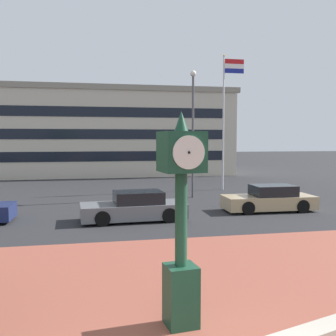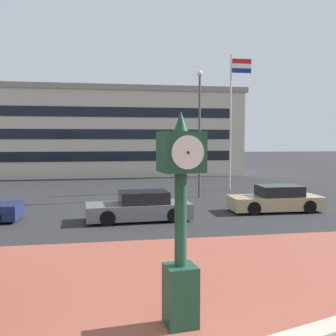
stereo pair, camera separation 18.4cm
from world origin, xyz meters
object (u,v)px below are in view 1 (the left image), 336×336
(car_street_near, at_px, (270,199))
(car_street_far, at_px, (134,207))
(flagpole_primary, at_px, (225,112))
(street_lamp_post, at_px, (193,122))
(civic_building, at_px, (89,132))
(street_clock, at_px, (181,217))

(car_street_near, bearing_deg, car_street_far, 99.42)
(flagpole_primary, xyz_separation_m, street_lamp_post, (-3.18, -3.17, -0.86))
(car_street_near, relative_size, flagpole_primary, 0.48)
(flagpole_primary, bearing_deg, street_lamp_post, -135.13)
(civic_building, height_order, street_lamp_post, civic_building)
(street_lamp_post, bearing_deg, car_street_near, -62.85)
(flagpole_primary, relative_size, civic_building, 0.33)
(car_street_far, bearing_deg, car_street_near, -84.85)
(car_street_near, xyz_separation_m, street_lamp_post, (-2.60, 5.06, 4.02))
(street_lamp_post, bearing_deg, street_clock, -105.76)
(street_clock, xyz_separation_m, car_street_near, (7.07, 10.79, -1.53))
(civic_building, bearing_deg, flagpole_primary, -58.88)
(street_clock, height_order, civic_building, civic_building)
(car_street_far, relative_size, flagpole_primary, 0.49)
(street_clock, relative_size, car_street_far, 0.88)
(car_street_near, distance_m, civic_building, 25.54)
(street_clock, height_order, street_lamp_post, street_lamp_post)
(flagpole_primary, relative_size, street_lamp_post, 1.22)
(car_street_far, distance_m, flagpole_primary, 12.79)
(street_clock, relative_size, civic_building, 0.14)
(street_clock, distance_m, street_lamp_post, 16.66)
(street_clock, distance_m, car_street_far, 9.95)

